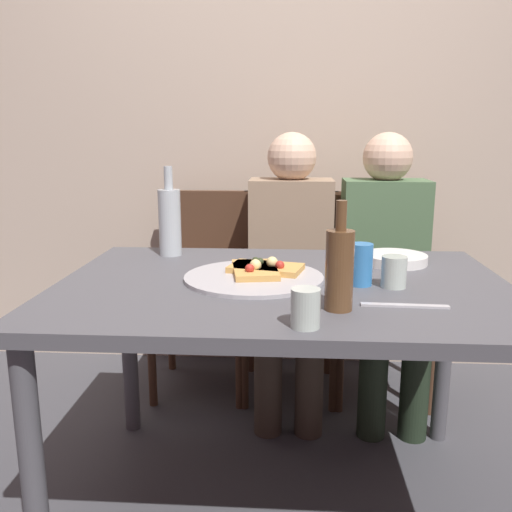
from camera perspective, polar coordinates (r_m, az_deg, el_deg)
ground_plane at (r=1.94m, az=2.59°, el=-24.05°), size 8.00×8.00×0.00m
back_wall at (r=2.74m, az=3.41°, el=15.55°), size 6.00×0.10×2.60m
dining_table at (r=1.64m, az=2.82°, el=-5.45°), size 1.33×0.93×0.73m
pizza_tray at (r=1.64m, az=-0.23°, el=-2.27°), size 0.42×0.42×0.01m
pizza_slice_last at (r=1.66m, az=-0.12°, el=-1.39°), size 0.16×0.24×0.05m
pizza_slice_extra at (r=1.69m, az=1.12°, el=-1.19°), size 0.24×0.18×0.05m
wine_bottle at (r=1.35m, az=8.74°, el=-1.24°), size 0.07×0.07×0.27m
beer_bottle at (r=1.97m, az=-9.02°, el=3.69°), size 0.08×0.08×0.32m
tumbler_near at (r=1.59m, az=14.25°, el=-1.62°), size 0.07×0.07×0.09m
tumbler_far at (r=1.23m, az=5.21°, el=-5.46°), size 0.07×0.07×0.09m
soda_can at (r=1.59m, az=10.95°, el=-0.88°), size 0.07×0.07×0.12m
plate_stack at (r=1.89m, az=14.33°, el=-0.29°), size 0.22×0.22×0.03m
table_knife at (r=1.43m, az=15.31°, el=-5.04°), size 0.22×0.03×0.01m
chair_left at (r=2.54m, az=-5.48°, el=-2.16°), size 0.44×0.44×0.90m
chair_middle at (r=2.51m, az=3.60°, el=-2.31°), size 0.44×0.44×0.90m
chair_right at (r=2.54m, az=12.77°, el=-2.42°), size 0.44×0.44×0.90m
guest_in_sweater at (r=2.33m, az=3.63°, el=-0.24°), size 0.36×0.56×1.17m
guest_in_beanie at (r=2.37m, az=13.47°, el=-0.37°), size 0.36×0.56×1.17m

